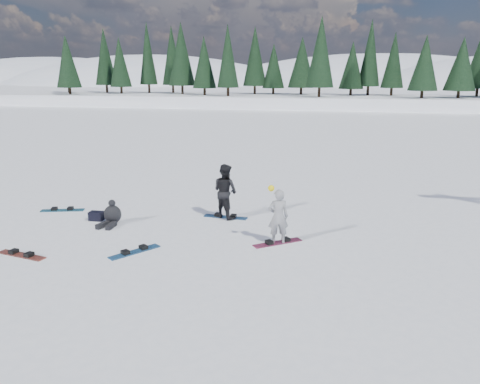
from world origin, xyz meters
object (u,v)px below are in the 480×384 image
(snowboarder_woman, at_px, (278,216))
(snowboard_loose_c, at_px, (63,210))
(snowboarder_man, at_px, (225,191))
(snowboard_loose_a, at_px, (135,252))
(gear_bag, at_px, (96,216))
(snowboard_loose_b, at_px, (22,255))
(seated_rider, at_px, (112,215))

(snowboarder_woman, distance_m, snowboard_loose_c, 8.16)
(snowboarder_man, distance_m, snowboard_loose_a, 4.08)
(snowboarder_woman, bearing_deg, snowboard_loose_c, -27.85)
(snowboarder_man, bearing_deg, snowboard_loose_c, 35.89)
(snowboarder_man, relative_size, gear_bag, 4.12)
(snowboard_loose_a, xyz_separation_m, snowboard_loose_b, (-2.90, -0.83, 0.00))
(snowboarder_woman, distance_m, gear_bag, 6.31)
(snowboard_loose_a, height_order, snowboard_loose_c, same)
(snowboarder_woman, bearing_deg, seated_rider, -22.81)
(snowboard_loose_c, bearing_deg, gear_bag, -39.86)
(seated_rider, xyz_separation_m, snowboard_loose_b, (-1.18, -3.00, -0.30))
(snowboarder_man, distance_m, seated_rider, 3.78)
(snowboard_loose_c, bearing_deg, seated_rider, -38.64)
(snowboarder_woman, relative_size, gear_bag, 3.91)
(snowboard_loose_b, relative_size, snowboard_loose_c, 1.00)
(snowboarder_woman, relative_size, snowboard_loose_a, 1.17)
(gear_bag, bearing_deg, snowboard_loose_a, -44.93)
(snowboard_loose_a, bearing_deg, snowboard_loose_c, 88.13)
(seated_rider, relative_size, snowboard_loose_b, 0.66)
(snowboard_loose_b, xyz_separation_m, snowboard_loose_c, (-1.26, 4.02, 0.00))
(snowboard_loose_a, distance_m, snowboard_loose_c, 5.24)
(snowboard_loose_a, height_order, snowboard_loose_b, same)
(snowboarder_man, xyz_separation_m, snowboard_loose_b, (-4.64, -4.41, -0.91))
(gear_bag, bearing_deg, snowboarder_woman, -8.70)
(seated_rider, xyz_separation_m, snowboard_loose_c, (-2.43, 1.03, -0.30))
(snowboarder_man, relative_size, snowboard_loose_c, 1.24)
(snowboarder_man, xyz_separation_m, snowboard_loose_c, (-5.89, -0.38, -0.91))
(snowboard_loose_c, bearing_deg, snowboarder_woman, -28.02)
(gear_bag, height_order, snowboard_loose_a, gear_bag)
(snowboarder_man, height_order, seated_rider, snowboarder_man)
(gear_bag, distance_m, snowboard_loose_a, 3.43)
(seated_rider, height_order, snowboard_loose_b, seated_rider)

